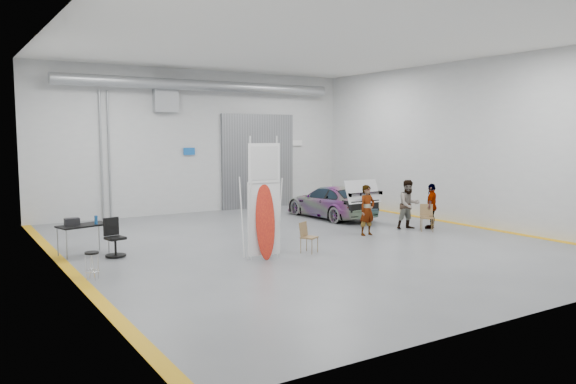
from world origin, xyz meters
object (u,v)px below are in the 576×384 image
person_b (409,205)px  folding_chair_near (309,243)px  office_chair (115,240)px  person_a (367,210)px  folding_chair_far (427,223)px  shop_stool (92,266)px  work_table (80,225)px  surfboard_display (266,210)px  sedan_car (331,202)px  person_c (432,206)px

person_b → folding_chair_near: (-5.18, -1.40, -0.60)m
office_chair → person_a: bearing=-20.6°
person_b → folding_chair_near: 5.40m
folding_chair_far → office_chair: bearing=-150.6°
person_a → shop_stool: size_ratio=2.56×
folding_chair_near → person_b: bearing=-13.1°
person_a → work_table: person_a is taller
surfboard_display → work_table: (-4.06, 3.23, -0.50)m
person_b → surfboard_display: surfboard_display is taller
surfboard_display → work_table: size_ratio=2.28×
sedan_car → person_b: size_ratio=2.52×
folding_chair_near → shop_stool: bearing=149.5°
sedan_car → person_a: person_a is taller
surfboard_display → work_table: bearing=147.3°
folding_chair_near → work_table: size_ratio=0.60×
person_a → folding_chair_near: bearing=-161.6°
folding_chair_far → office_chair: office_chair is taller
person_c → folding_chair_near: bearing=-22.3°
person_a → person_c: (2.79, -0.18, -0.03)m
person_b → office_chair: bearing=-175.2°
person_a → folding_chair_far: 2.37m
person_b → folding_chair_far: 0.89m
folding_chair_far → shop_stool: folding_chair_far is taller
person_a → work_table: 8.87m
person_c → surfboard_display: (-7.39, -1.14, 0.53)m
folding_chair_far → work_table: 11.18m
person_c → surfboard_display: 7.50m
person_c → office_chair: (-10.71, 1.37, -0.34)m
work_table → office_chair: bearing=-44.2°
person_c → work_table: bearing=-42.8°
person_a → folding_chair_near: (-3.16, -1.25, -0.56)m
folding_chair_near → work_table: 6.36m
person_c → work_table: person_c is taller
person_a → work_table: size_ratio=1.16×
person_b → work_table: size_ratio=1.20×
sedan_car → person_c: person_c is taller
shop_stool → folding_chair_far: bearing=2.8°
person_b → folding_chair_far: size_ratio=1.90×
sedan_car → person_c: bearing=109.4°
surfboard_display → office_chair: size_ratio=3.16×
surfboard_display → folding_chair_far: size_ratio=3.59×
surfboard_display → folding_chair_near: 1.79m
folding_chair_near → work_table: work_table is taller
person_b → surfboard_display: bearing=-156.7°
shop_stool → surfboard_display: bearing=-3.8°
person_b → person_c: person_b is taller
surfboard_display → work_table: surfboard_display is taller
sedan_car → person_c: (1.49, -3.94, 0.17)m
office_chair → folding_chair_near: bearing=-39.2°
person_c → folding_chair_near: person_c is taller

